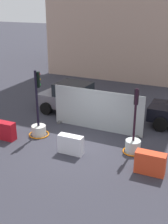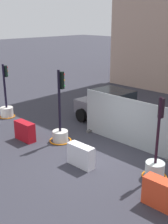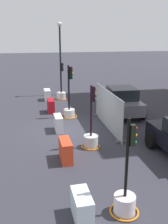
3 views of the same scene
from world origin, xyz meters
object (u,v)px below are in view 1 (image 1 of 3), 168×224
traffic_light_2 (133,143)px  construction_barrier_2 (71,145)px  traffic_light_1 (39,125)px  construction_barrier_3 (150,163)px  construction_barrier_1 (5,131)px  car_grey_saloon (73,98)px

traffic_light_2 → construction_barrier_2: (-2.34, -1.20, -0.04)m
traffic_light_1 → construction_barrier_2: 2.39m
construction_barrier_2 → construction_barrier_3: size_ratio=0.95×
traffic_light_2 → construction_barrier_1: bearing=-167.2°
construction_barrier_2 → car_grey_saloon: 4.72m
construction_barrier_2 → car_grey_saloon: bearing=115.6°
construction_barrier_2 → construction_barrier_1: bearing=-178.4°
traffic_light_2 → construction_barrier_1: traffic_light_2 is taller
traffic_light_2 → construction_barrier_2: traffic_light_2 is taller
traffic_light_1 → construction_barrier_3: 5.64m
traffic_light_1 → construction_barrier_1: traffic_light_1 is taller
construction_barrier_1 → construction_barrier_3: size_ratio=0.94×
construction_barrier_1 → construction_barrier_3: 6.75m
construction_barrier_3 → car_grey_saloon: car_grey_saloon is taller
traffic_light_2 → car_grey_saloon: size_ratio=0.72×
traffic_light_1 → construction_barrier_1: (-1.20, -1.02, -0.10)m
construction_barrier_2 → car_grey_saloon: car_grey_saloon is taller
traffic_light_1 → traffic_light_2: size_ratio=1.12×
traffic_light_1 → car_grey_saloon: traffic_light_1 is taller
construction_barrier_2 → construction_barrier_3: construction_barrier_3 is taller
traffic_light_2 → construction_barrier_3: traffic_light_2 is taller
traffic_light_2 → construction_barrier_3: (1.01, -1.29, -0.02)m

